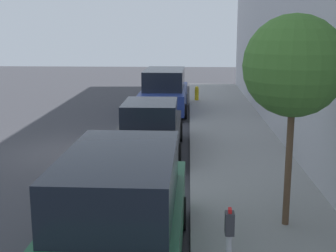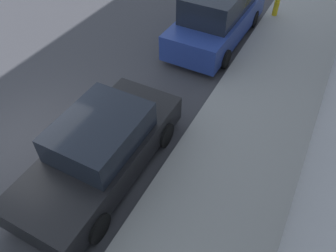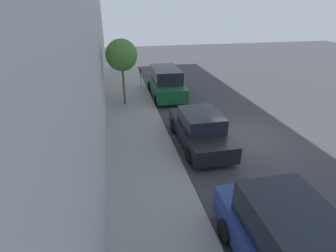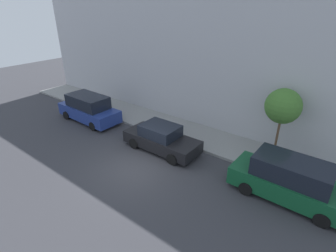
{
  "view_description": "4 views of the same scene",
  "coord_description": "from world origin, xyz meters",
  "views": [
    {
      "loc": [
        3.44,
        -13.61,
        3.78
      ],
      "look_at": [
        2.87,
        -0.72,
        1.0
      ],
      "focal_mm": 50.0,
      "sensor_mm": 36.0,
      "label": 1
    },
    {
      "loc": [
        5.81,
        -3.38,
        6.25
      ],
      "look_at": [
        3.4,
        1.21,
        1.0
      ],
      "focal_mm": 35.0,
      "sensor_mm": 36.0,
      "label": 2
    },
    {
      "loc": [
        5.81,
        9.98,
        5.75
      ],
      "look_at": [
        3.72,
        0.08,
        1.0
      ],
      "focal_mm": 28.0,
      "sensor_mm": 36.0,
      "label": 3
    },
    {
      "loc": [
        -8.0,
        -8.25,
        7.83
      ],
      "look_at": [
        3.4,
        0.49,
        1.0
      ],
      "focal_mm": 28.0,
      "sensor_mm": 36.0,
      "label": 4
    }
  ],
  "objects": [
    {
      "name": "parked_sedan_second",
      "position": [
        2.29,
        0.13,
        0.72
      ],
      "size": [
        1.92,
        4.5,
        1.54
      ],
      "color": "black",
      "rests_on": "ground_plane"
    },
    {
      "name": "parking_meter_near",
      "position": [
        3.95,
        -8.33,
        1.06
      ],
      "size": [
        0.11,
        0.15,
        1.49
      ],
      "color": "#ADADB2",
      "rests_on": "sidewalk"
    },
    {
      "name": "fire_hydrant",
      "position": [
        3.85,
        9.38,
        0.49
      ],
      "size": [
        0.2,
        0.2,
        0.69
      ],
      "color": "gold",
      "rests_on": "sidewalk"
    },
    {
      "name": "building_facade",
      "position": [
        7.41,
        0.0,
        5.08
      ],
      "size": [
        2.0,
        32.0,
        10.16
      ],
      "color": "#B7B7BC",
      "rests_on": "ground_plane"
    },
    {
      "name": "parked_minivan_third",
      "position": [
        2.38,
        6.87,
        0.92
      ],
      "size": [
        2.02,
        4.94,
        1.9
      ],
      "color": "navy",
      "rests_on": "ground_plane"
    },
    {
      "name": "sidewalk",
      "position": [
        4.95,
        0.0,
        0.07
      ],
      "size": [
        2.91,
        32.0,
        0.15
      ],
      "color": "gray",
      "rests_on": "ground_plane"
    },
    {
      "name": "ground_plane",
      "position": [
        0.0,
        0.0,
        0.0
      ],
      "size": [
        60.0,
        60.0,
        0.0
      ],
      "primitive_type": "plane",
      "color": "#38383D"
    },
    {
      "name": "parked_minivan_nearest",
      "position": [
        2.41,
        -6.85,
        0.92
      ],
      "size": [
        2.02,
        4.92,
        1.9
      ],
      "color": "#14512D",
      "rests_on": "ground_plane"
    },
    {
      "name": "street_tree",
      "position": [
        5.27,
        -5.36,
        3.08
      ],
      "size": [
        1.8,
        1.8,
        3.84
      ],
      "color": "brown",
      "rests_on": "sidewalk"
    }
  ]
}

